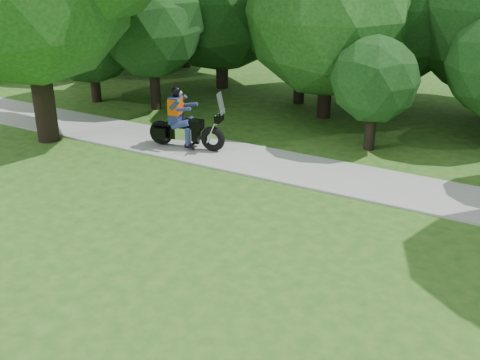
% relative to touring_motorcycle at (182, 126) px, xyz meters
% --- Properties ---
extents(walkway, '(60.00, 2.20, 0.06)m').
position_rel_touring_motorcycle_xyz_m(walkway, '(6.22, 0.13, -0.73)').
color(walkway, '#999994').
rests_on(walkway, ground).
extents(tree_line, '(40.29, 11.95, 7.64)m').
position_rel_touring_motorcycle_xyz_m(tree_line, '(5.78, 6.61, 2.85)').
color(tree_line, black).
rests_on(tree_line, ground).
extents(touring_motorcycle, '(2.54, 1.01, 1.94)m').
position_rel_touring_motorcycle_xyz_m(touring_motorcycle, '(0.00, 0.00, 0.00)').
color(touring_motorcycle, black).
rests_on(touring_motorcycle, walkway).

